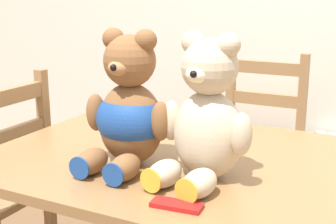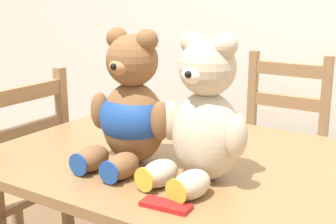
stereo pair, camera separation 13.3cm
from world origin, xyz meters
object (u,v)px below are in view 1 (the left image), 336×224
Objects in this scene: teddy_bear_right at (206,118)px; chocolate_bar at (177,205)px; wooden_chair_behind at (254,161)px; teddy_bear_left at (129,112)px.

teddy_bear_right reaches higher than chocolate_bar.
wooden_chair_behind is 7.95× the size of chocolate_bar.
teddy_bear_right reaches higher than wooden_chair_behind.
chocolate_bar is (0.01, -0.20, -0.17)m from teddy_bear_right.
teddy_bear_right is (0.13, -0.94, 0.46)m from wooden_chair_behind.
teddy_bear_left and teddy_bear_right have the same top height.
teddy_bear_left is 0.25m from teddy_bear_right.
wooden_chair_behind is at bearing -72.71° from teddy_bear_right.
wooden_chair_behind reaches higher than chocolate_bar.
chocolate_bar is at bearing 102.52° from teddy_bear_right.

